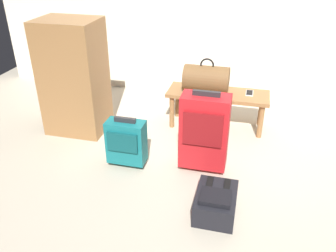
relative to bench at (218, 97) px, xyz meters
name	(u,v)px	position (x,y,z in m)	size (l,w,h in m)	color
ground_plane	(220,170)	(0.13, -0.78, -0.32)	(6.60, 6.60, 0.00)	#B2A893
bench	(218,97)	(0.00, 0.00, 0.00)	(1.00, 0.36, 0.38)	olive
duffel_bag_brown	(206,79)	(-0.12, 0.00, 0.19)	(0.44, 0.26, 0.34)	brown
cell_phone	(250,93)	(0.30, 0.04, 0.06)	(0.07, 0.14, 0.01)	silver
suitcase_upright_red	(204,131)	(-0.01, -0.79, 0.04)	(0.38, 0.23, 0.71)	red
suitcase_small_teal	(126,142)	(-0.65, -0.90, -0.08)	(0.32, 0.19, 0.46)	#14666B
backpack_dark	(216,202)	(0.16, -1.31, -0.23)	(0.28, 0.38, 0.21)	black
side_cabinet	(74,78)	(-1.35, -0.38, 0.23)	(0.56, 0.44, 1.10)	olive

